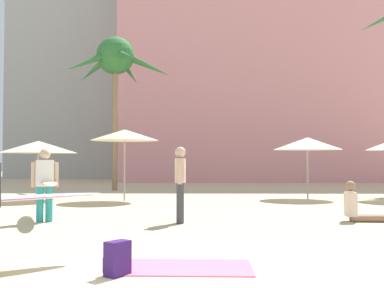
# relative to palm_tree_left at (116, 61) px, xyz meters

# --- Properties ---
(hotel_pink) EXTENTS (21.25, 9.61, 16.85)m
(hotel_pink) POSITION_rel_palm_tree_left_xyz_m (9.22, 13.01, 2.25)
(hotel_pink) COLOR pink
(hotel_pink) RESTS_ON ground
(palm_tree_left) EXTENTS (5.01, 5.27, 7.35)m
(palm_tree_left) POSITION_rel_palm_tree_left_xyz_m (0.00, 0.00, 0.00)
(palm_tree_left) COLOR #896B4C
(palm_tree_left) RESTS_ON ground
(cafe_umbrella_0) EXTENTS (2.75, 2.75, 2.11)m
(cafe_umbrella_0) POSITION_rel_palm_tree_left_xyz_m (-1.72, -5.80, -4.28)
(cafe_umbrella_0) COLOR gray
(cafe_umbrella_0) RESTS_ON ground
(cafe_umbrella_2) EXTENTS (2.41, 2.41, 2.50)m
(cafe_umbrella_2) POSITION_rel_palm_tree_left_xyz_m (1.41, -6.01, -3.87)
(cafe_umbrella_2) COLOR gray
(cafe_umbrella_2) RESTS_ON ground
(cafe_umbrella_4) EXTENTS (2.51, 2.51, 2.26)m
(cafe_umbrella_4) POSITION_rel_palm_tree_left_xyz_m (8.01, -5.06, -4.14)
(cafe_umbrella_4) COLOR gray
(cafe_umbrella_4) RESTS_ON ground
(beach_towel) EXTENTS (1.82, 1.02, 0.01)m
(beach_towel) POSITION_rel_palm_tree_left_xyz_m (3.85, -16.58, -6.16)
(beach_towel) COLOR #EF6684
(beach_towel) RESTS_ON ground
(backpack) EXTENTS (0.34, 0.35, 0.42)m
(backpack) POSITION_rel_palm_tree_left_xyz_m (3.08, -17.03, -5.97)
(backpack) COLOR #341A5F
(backpack) RESTS_ON ground
(person_far_right) EXTENTS (1.40, 3.11, 1.67)m
(person_far_right) POSITION_rel_palm_tree_left_xyz_m (0.53, -11.80, -5.26)
(person_far_right) COLOR teal
(person_far_right) RESTS_ON ground
(person_near_right) EXTENTS (0.95, 0.44, 0.93)m
(person_near_right) POSITION_rel_palm_tree_left_xyz_m (7.69, -11.71, -5.85)
(person_near_right) COLOR #936B51
(person_near_right) RESTS_ON ground
(person_far_left) EXTENTS (0.24, 0.60, 1.71)m
(person_far_left) POSITION_rel_palm_tree_left_xyz_m (3.63, -12.09, -5.23)
(person_far_left) COLOR #3D3D42
(person_far_left) RESTS_ON ground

